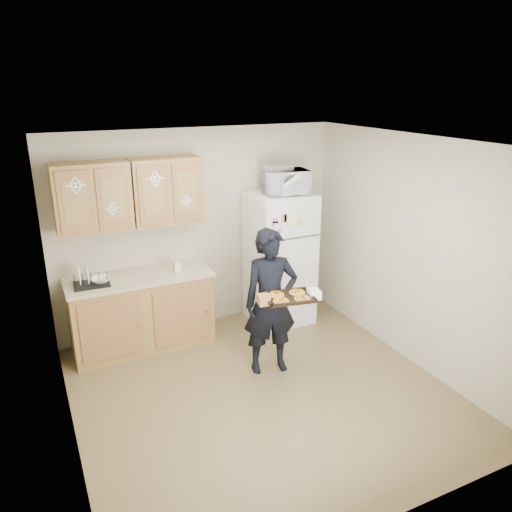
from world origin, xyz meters
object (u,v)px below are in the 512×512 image
object	(u,v)px
refrigerator	(279,258)
baking_tray	(289,298)
person	(271,302)
microwave	(286,182)
dish_rack	(91,279)

from	to	relation	value
refrigerator	baking_tray	world-z (taller)	refrigerator
refrigerator	person	xyz separation A→B (m)	(-0.67, -1.05, -0.05)
microwave	baking_tray	bearing A→B (deg)	-109.37
refrigerator	dish_rack	world-z (taller)	refrigerator
dish_rack	microwave	bearing A→B (deg)	-1.14
dish_rack	person	bearing A→B (deg)	-32.23
refrigerator	microwave	bearing A→B (deg)	-47.62
dish_rack	baking_tray	bearing A→B (deg)	-38.04
refrigerator	person	world-z (taller)	refrigerator
microwave	refrigerator	bearing A→B (deg)	139.98
baking_tray	dish_rack	xyz separation A→B (m)	(-1.72, 1.34, 0.02)
baking_tray	dish_rack	world-z (taller)	dish_rack
baking_tray	microwave	bearing A→B (deg)	73.49
refrigerator	baking_tray	distance (m)	1.48
dish_rack	refrigerator	bearing A→B (deg)	0.07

